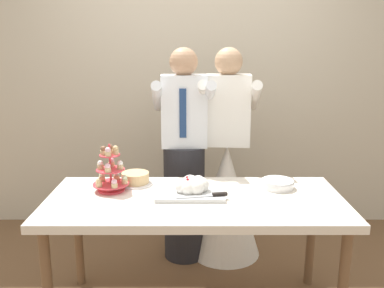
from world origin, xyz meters
TOP-DOWN VIEW (x-y plane):
  - rear_wall at (0.00, 1.48)m, footprint 5.20×0.10m
  - dessert_table at (0.00, 0.00)m, footprint 1.80×0.80m
  - cupcake_stand at (-0.53, 0.13)m, footprint 0.23×0.23m
  - main_cake_tray at (-0.02, 0.06)m, footprint 0.43×0.31m
  - plate_stack at (0.54, 0.18)m, footprint 0.21×0.21m
  - round_cake at (-0.40, 0.26)m, footprint 0.24×0.24m
  - person_groom at (-0.08, 0.73)m, footprint 0.48×0.51m
  - person_bride at (0.25, 0.77)m, footprint 0.56×0.56m

SIDE VIEW (x-z plane):
  - person_bride at x=0.25m, z-range -0.25..1.41m
  - dessert_table at x=0.00m, z-range 0.31..1.09m
  - person_groom at x=-0.08m, z-range -0.08..1.58m
  - plate_stack at x=0.54m, z-range 0.78..0.83m
  - round_cake at x=-0.40m, z-range 0.77..0.85m
  - main_cake_tray at x=-0.02m, z-range 0.76..0.88m
  - cupcake_stand at x=-0.53m, z-range 0.74..1.05m
  - rear_wall at x=0.00m, z-range 0.00..2.90m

